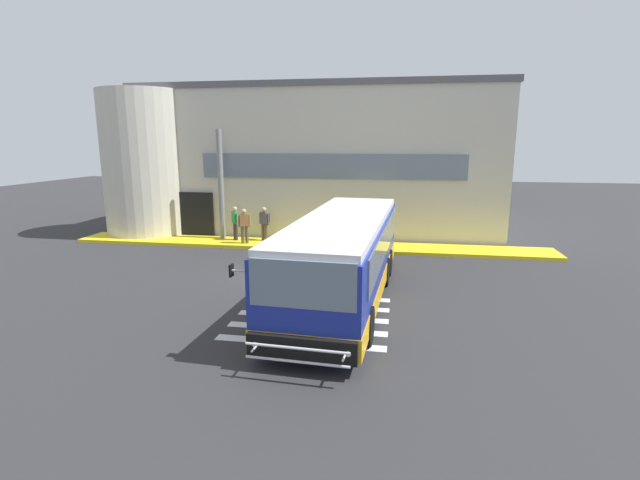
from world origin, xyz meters
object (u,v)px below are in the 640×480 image
object	(u,v)px
entry_support_column	(221,185)
passenger_at_curb_edge	(265,221)
bus_main_foreground	(343,260)
passenger_by_doorway	(244,224)
passenger_near_column	(235,222)

from	to	relation	value
entry_support_column	passenger_at_curb_edge	size ratio (longest dim) A/B	3.24
bus_main_foreground	passenger_by_doorway	distance (m)	8.90
bus_main_foreground	passenger_by_doorway	size ratio (longest dim) A/B	6.35
entry_support_column	passenger_at_curb_edge	xyz separation A→B (m)	(2.28, -0.21, -1.75)
passenger_near_column	passenger_at_curb_edge	world-z (taller)	same
passenger_near_column	passenger_by_doorway	xyz separation A→B (m)	(0.71, -0.70, 0.00)
entry_support_column	passenger_near_column	xyz separation A→B (m)	(0.80, -0.33, -1.79)
passenger_by_doorway	passenger_near_column	bearing A→B (deg)	135.50
entry_support_column	passenger_by_doorway	bearing A→B (deg)	-34.35
bus_main_foreground	passenger_by_doorway	bearing A→B (deg)	128.92
passenger_at_curb_edge	bus_main_foreground	bearing A→B (deg)	-58.11
entry_support_column	passenger_by_doorway	distance (m)	2.56
passenger_by_doorway	passenger_at_curb_edge	distance (m)	1.13
bus_main_foreground	passenger_near_column	world-z (taller)	bus_main_foreground
entry_support_column	passenger_at_curb_edge	world-z (taller)	entry_support_column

